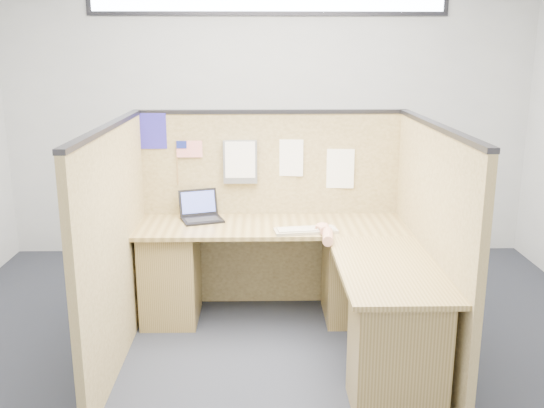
{
  "coord_description": "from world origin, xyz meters",
  "views": [
    {
      "loc": [
        -0.08,
        -3.55,
        1.98
      ],
      "look_at": [
        -0.0,
        0.5,
        0.93
      ],
      "focal_mm": 40.0,
      "sensor_mm": 36.0,
      "label": 1
    }
  ],
  "objects_px": {
    "keyboard": "(306,230)",
    "mouse": "(323,229)",
    "l_desk": "(300,288)",
    "laptop": "(203,212)"
  },
  "relations": [
    {
      "from": "keyboard",
      "to": "mouse",
      "type": "distance_m",
      "value": 0.12
    },
    {
      "from": "l_desk",
      "to": "keyboard",
      "type": "bearing_deg",
      "value": 75.56
    },
    {
      "from": "keyboard",
      "to": "mouse",
      "type": "relative_size",
      "value": 4.32
    },
    {
      "from": "l_desk",
      "to": "mouse",
      "type": "relative_size",
      "value": 18.56
    },
    {
      "from": "keyboard",
      "to": "mouse",
      "type": "bearing_deg",
      "value": -10.91
    },
    {
      "from": "mouse",
      "to": "keyboard",
      "type": "bearing_deg",
      "value": 176.88
    },
    {
      "from": "l_desk",
      "to": "mouse",
      "type": "height_order",
      "value": "mouse"
    },
    {
      "from": "laptop",
      "to": "keyboard",
      "type": "relative_size",
      "value": 0.79
    },
    {
      "from": "l_desk",
      "to": "laptop",
      "type": "relative_size",
      "value": 5.42
    },
    {
      "from": "l_desk",
      "to": "keyboard",
      "type": "height_order",
      "value": "keyboard"
    }
  ]
}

